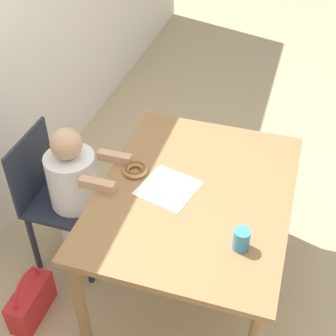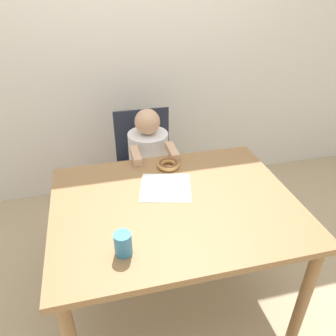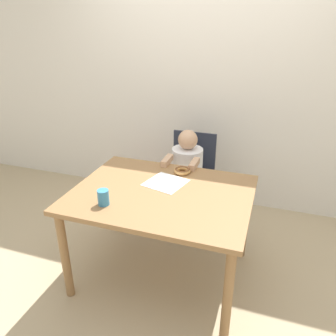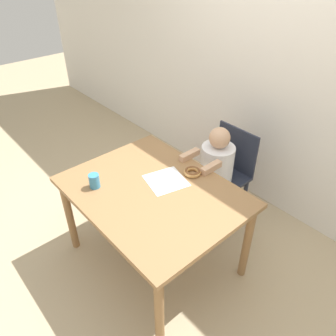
{
  "view_description": "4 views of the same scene",
  "coord_description": "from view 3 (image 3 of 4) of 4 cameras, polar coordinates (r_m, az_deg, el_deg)",
  "views": [
    {
      "loc": [
        -1.71,
        -0.39,
        2.34
      ],
      "look_at": [
        -0.0,
        0.14,
        0.85
      ],
      "focal_mm": 50.0,
      "sensor_mm": 36.0,
      "label": 1
    },
    {
      "loc": [
        -0.35,
        -1.29,
        1.76
      ],
      "look_at": [
        -0.0,
        0.14,
        0.85
      ],
      "focal_mm": 35.0,
      "sensor_mm": 36.0,
      "label": 2
    },
    {
      "loc": [
        0.69,
        -1.9,
        1.84
      ],
      "look_at": [
        -0.0,
        0.14,
        0.85
      ],
      "focal_mm": 35.0,
      "sensor_mm": 36.0,
      "label": 3
    },
    {
      "loc": [
        1.41,
        -1.1,
        2.19
      ],
      "look_at": [
        -0.0,
        0.14,
        0.85
      ],
      "focal_mm": 35.0,
      "sensor_mm": 36.0,
      "label": 4
    }
  ],
  "objects": [
    {
      "name": "ground_plane",
      "position": [
        2.73,
        -0.97,
        -17.75
      ],
      "size": [
        12.0,
        12.0,
        0.0
      ],
      "primitive_type": "plane",
      "color": "tan"
    },
    {
      "name": "wall_back",
      "position": [
        3.36,
        6.79,
        14.24
      ],
      "size": [
        8.0,
        0.05,
        2.5
      ],
      "color": "silver",
      "rests_on": "ground_plane"
    },
    {
      "name": "dining_table",
      "position": [
        2.35,
        -1.08,
        -6.02
      ],
      "size": [
        1.25,
        0.97,
        0.73
      ],
      "color": "olive",
      "rests_on": "ground_plane"
    },
    {
      "name": "chair",
      "position": [
        3.12,
        3.84,
        -1.58
      ],
      "size": [
        0.41,
        0.42,
        0.87
      ],
      "color": "#232838",
      "rests_on": "ground_plane"
    },
    {
      "name": "child_figure",
      "position": [
        3.01,
        3.26,
        -2.39
      ],
      "size": [
        0.28,
        0.45,
        0.97
      ],
      "color": "white",
      "rests_on": "ground_plane"
    },
    {
      "name": "donut",
      "position": [
        2.58,
        2.5,
        -0.45
      ],
      "size": [
        0.13,
        0.13,
        0.04
      ],
      "color": "tan",
      "rests_on": "dining_table"
    },
    {
      "name": "napkin",
      "position": [
        2.43,
        -0.38,
        -2.55
      ],
      "size": [
        0.33,
        0.33,
        0.0
      ],
      "color": "white",
      "rests_on": "dining_table"
    },
    {
      "name": "handbag",
      "position": [
        3.41,
        -4.22,
        -5.92
      ],
      "size": [
        0.31,
        0.13,
        0.34
      ],
      "color": "red",
      "rests_on": "ground_plane"
    },
    {
      "name": "cup",
      "position": [
        2.17,
        -11.2,
        -5.04
      ],
      "size": [
        0.07,
        0.07,
        0.11
      ],
      "color": "teal",
      "rests_on": "dining_table"
    }
  ]
}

